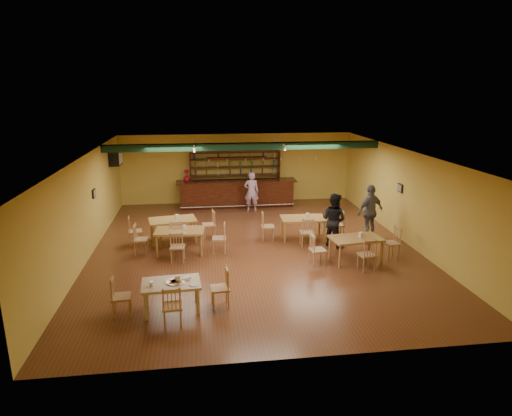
{
  "coord_description": "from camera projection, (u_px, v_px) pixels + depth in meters",
  "views": [
    {
      "loc": [
        -1.66,
        -13.14,
        4.94
      ],
      "look_at": [
        0.14,
        0.6,
        1.15
      ],
      "focal_mm": 31.09,
      "sensor_mm": 36.0,
      "label": 1
    }
  ],
  "objects": [
    {
      "name": "track_rail_left",
      "position": [
        194.0,
        143.0,
        16.33
      ],
      "size": [
        0.05,
        2.5,
        0.05
      ],
      "primitive_type": "cube",
      "color": "silver",
      "rests_on": "ceiling"
    },
    {
      "name": "patron_bar",
      "position": [
        251.0,
        192.0,
        18.06
      ],
      "size": [
        0.63,
        0.45,
        1.63
      ],
      "primitive_type": "imported",
      "rotation": [
        0.0,
        0.0,
        3.05
      ],
      "color": "#9651B0",
      "rests_on": "ground"
    },
    {
      "name": "napkin_stack",
      "position": [
        186.0,
        278.0,
        10.17
      ],
      "size": [
        0.25,
        0.23,
        0.03
      ],
      "primitive_type": "cube",
      "rotation": [
        0.0,
        0.0,
        0.5
      ],
      "color": "white",
      "rests_on": "near_table"
    },
    {
      "name": "patron_right_a",
      "position": [
        334.0,
        220.0,
        14.08
      ],
      "size": [
        1.06,
        1.06,
        1.73
      ],
      "primitive_type": "imported",
      "rotation": [
        0.0,
        0.0,
        2.33
      ],
      "color": "black",
      "rests_on": "ground"
    },
    {
      "name": "floor",
      "position": [
        254.0,
        248.0,
        14.08
      ],
      "size": [
        12.0,
        12.0,
        0.0
      ],
      "primitive_type": "plane",
      "color": "#5D301A",
      "rests_on": "ground"
    },
    {
      "name": "ceiling_beam",
      "position": [
        244.0,
        146.0,
        16.0
      ],
      "size": [
        10.0,
        0.3,
        0.25
      ],
      "primitive_type": "cube",
      "color": "black",
      "rests_on": "ceiling"
    },
    {
      "name": "picture_right",
      "position": [
        400.0,
        188.0,
        14.74
      ],
      "size": [
        0.04,
        0.34,
        0.28
      ],
      "primitive_type": "cube",
      "color": "black",
      "rests_on": "wall_right"
    },
    {
      "name": "parmesan_shaker",
      "position": [
        151.0,
        284.0,
        9.75
      ],
      "size": [
        0.08,
        0.08,
        0.11
      ],
      "primitive_type": "cylinder",
      "rotation": [
        0.0,
        0.0,
        0.07
      ],
      "color": "#EAE5C6",
      "rests_on": "near_table"
    },
    {
      "name": "near_table",
      "position": [
        172.0,
        297.0,
        10.05
      ],
      "size": [
        1.35,
        0.92,
        0.7
      ],
      "primitive_type": "cube",
      "rotation": [
        0.0,
        0.0,
        0.07
      ],
      "color": "tan",
      "rests_on": "ground"
    },
    {
      "name": "pizza_tray",
      "position": [
        175.0,
        282.0,
        9.96
      ],
      "size": [
        0.5,
        0.5,
        0.01
      ],
      "primitive_type": "cylinder",
      "rotation": [
        0.0,
        0.0,
        -0.29
      ],
      "color": "silver",
      "rests_on": "near_table"
    },
    {
      "name": "patron_right_b",
      "position": [
        370.0,
        211.0,
        14.85
      ],
      "size": [
        1.16,
        0.84,
        1.83
      ],
      "primitive_type": "imported",
      "rotation": [
        0.0,
        0.0,
        3.56
      ],
      "color": "slate",
      "rests_on": "ground"
    },
    {
      "name": "dining_table_a",
      "position": [
        173.0,
        230.0,
        14.62
      ],
      "size": [
        1.64,
        1.15,
        0.75
      ],
      "primitive_type": "cube",
      "rotation": [
        0.0,
        0.0,
        0.17
      ],
      "color": "#A27539",
      "rests_on": "ground"
    },
    {
      "name": "back_bar_hutch",
      "position": [
        235.0,
        177.0,
        19.3
      ],
      "size": [
        3.91,
        0.4,
        2.28
      ],
      "primitive_type": "cube",
      "color": "black",
      "rests_on": "ground"
    },
    {
      "name": "bar_counter",
      "position": [
        237.0,
        194.0,
        18.85
      ],
      "size": [
        5.05,
        0.85,
        1.13
      ],
      "primitive_type": "cube",
      "color": "black",
      "rests_on": "ground"
    },
    {
      "name": "dining_table_c",
      "position": [
        180.0,
        241.0,
        13.58
      ],
      "size": [
        1.55,
        1.0,
        0.74
      ],
      "primitive_type": "cube",
      "rotation": [
        0.0,
        0.0,
        -0.08
      ],
      "color": "#A27539",
      "rests_on": "ground"
    },
    {
      "name": "pizza_server",
      "position": [
        182.0,
        280.0,
        10.02
      ],
      "size": [
        0.33,
        0.12,
        0.0
      ],
      "primitive_type": "cube",
      "rotation": [
        0.0,
        0.0,
        -0.09
      ],
      "color": "silver",
      "rests_on": "pizza_tray"
    },
    {
      "name": "dining_table_b",
      "position": [
        303.0,
        228.0,
        14.88
      ],
      "size": [
        1.5,
        0.95,
        0.73
      ],
      "primitive_type": "cube",
      "rotation": [
        0.0,
        0.0,
        -0.05
      ],
      "color": "#A27539",
      "rests_on": "ground"
    },
    {
      "name": "poinsettia",
      "position": [
        187.0,
        176.0,
        18.37
      ],
      "size": [
        0.36,
        0.36,
        0.51
      ],
      "primitive_type": "imported",
      "rotation": [
        0.0,
        0.0,
        0.35
      ],
      "color": "#A40F23",
      "rests_on": "bar_counter"
    },
    {
      "name": "picture_left",
      "position": [
        94.0,
        193.0,
        13.97
      ],
      "size": [
        0.04,
        0.34,
        0.28
      ],
      "primitive_type": "cube",
      "color": "black",
      "rests_on": "wall_left"
    },
    {
      "name": "dining_table_d",
      "position": [
        355.0,
        249.0,
        12.93
      ],
      "size": [
        1.55,
        1.04,
        0.73
      ],
      "primitive_type": "cube",
      "rotation": [
        0.0,
        0.0,
        0.12
      ],
      "color": "#A27539",
      "rests_on": "ground"
    },
    {
      "name": "ac_unit",
      "position": [
        115.0,
        157.0,
        16.88
      ],
      "size": [
        0.34,
        0.7,
        0.48
      ],
      "primitive_type": "cube",
      "color": "silver",
      "rests_on": "wall_left"
    },
    {
      "name": "track_rail_right",
      "position": [
        279.0,
        142.0,
        16.73
      ],
      "size": [
        0.05,
        2.5,
        0.05
      ],
      "primitive_type": "cube",
      "color": "silver",
      "rests_on": "ceiling"
    },
    {
      "name": "side_plate",
      "position": [
        194.0,
        285.0,
        9.84
      ],
      "size": [
        0.23,
        0.23,
        0.01
      ],
      "primitive_type": "cylinder",
      "rotation": [
        0.0,
        0.0,
        0.07
      ],
      "color": "white",
      "rests_on": "near_table"
    }
  ]
}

